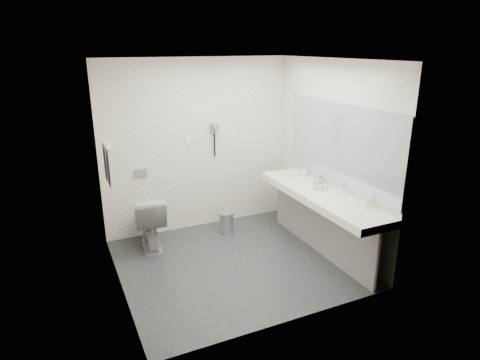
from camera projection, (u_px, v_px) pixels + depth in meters
name	position (u px, v px, depth m)	size (l,w,h in m)	color
floor	(234.00, 263.00, 5.28)	(2.80, 2.80, 0.00)	#2C2D31
ceiling	(233.00, 60.00, 4.50)	(2.80, 2.80, 0.00)	white
wall_back	(197.00, 146.00, 6.01)	(2.80, 2.80, 0.00)	white
wall_front	(292.00, 206.00, 3.77)	(2.80, 2.80, 0.00)	white
wall_left	(112.00, 185.00, 4.33)	(2.60, 2.60, 0.00)	white
wall_right	(330.00, 156.00, 5.45)	(2.60, 2.60, 0.00)	white
vanity_counter	(320.00, 196.00, 5.31)	(0.55, 2.20, 0.10)	white
vanity_panel	(320.00, 226.00, 5.46)	(0.03, 2.15, 0.75)	gray
vanity_post_near	(377.00, 261.00, 4.57)	(0.06, 0.06, 0.75)	silver
vanity_post_far	(282.00, 200.00, 6.36)	(0.06, 0.06, 0.75)	silver
mirror	(340.00, 145.00, 5.21)	(0.02, 2.20, 1.05)	#B2BCC6
basin_near	(354.00, 211.00, 4.74)	(0.40, 0.31, 0.05)	white
basin_far	(293.00, 179.00, 5.86)	(0.40, 0.31, 0.05)	white
faucet_near	(368.00, 201.00, 4.79)	(0.04, 0.04, 0.15)	silver
faucet_far	(305.00, 172.00, 5.91)	(0.04, 0.04, 0.15)	silver
soap_bottle_a	(322.00, 187.00, 5.37)	(0.04, 0.04, 0.09)	white
soap_bottle_b	(316.00, 186.00, 5.38)	(0.07, 0.07, 0.09)	white
soap_bottle_c	(327.00, 187.00, 5.33)	(0.04, 0.04, 0.11)	white
glass_left	(321.00, 180.00, 5.65)	(0.05, 0.05, 0.10)	silver
glass_right	(315.00, 181.00, 5.59)	(0.05, 0.05, 0.10)	silver
toilet	(149.00, 221.00, 5.62)	(0.42, 0.74, 0.75)	white
flush_plate	(141.00, 173.00, 5.76)	(0.18, 0.02, 0.12)	#B2B5BA
pedal_bin	(226.00, 223.00, 6.11)	(0.21, 0.21, 0.29)	#B2B5BA
bin_lid	(226.00, 213.00, 6.06)	(0.21, 0.21, 0.01)	#B2B5BA
towel_rail	(107.00, 146.00, 4.73)	(0.02, 0.02, 0.62)	silver
towel_near	(111.00, 167.00, 4.69)	(0.07, 0.24, 0.48)	silver
towel_far	(108.00, 161.00, 4.93)	(0.07, 0.24, 0.48)	silver
dryer_cradle	(214.00, 128.00, 6.01)	(0.10, 0.04, 0.14)	gray
dryer_barrel	(216.00, 127.00, 5.94)	(0.08, 0.08, 0.14)	gray
dryer_cord	(215.00, 145.00, 6.08)	(0.02, 0.02, 0.35)	black
switch_plate_a	(188.00, 140.00, 5.91)	(0.09, 0.02, 0.09)	white
switch_plate_b	(232.00, 136.00, 6.19)	(0.09, 0.02, 0.09)	white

